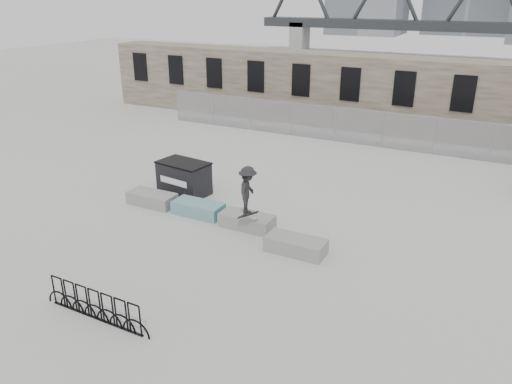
% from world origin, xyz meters
% --- Properties ---
extents(ground, '(120.00, 120.00, 0.00)m').
position_xyz_m(ground, '(0.00, 0.00, 0.00)').
color(ground, '#B6B6B1').
rests_on(ground, ground).
extents(stone_wall, '(36.00, 2.58, 4.50)m').
position_xyz_m(stone_wall, '(0.00, 16.24, 2.26)').
color(stone_wall, brown).
rests_on(stone_wall, ground).
extents(chainlink_fence, '(22.06, 0.06, 2.02)m').
position_xyz_m(chainlink_fence, '(-0.00, 12.50, 1.04)').
color(chainlink_fence, gray).
rests_on(chainlink_fence, ground).
extents(planter_far_left, '(2.00, 0.90, 0.52)m').
position_xyz_m(planter_far_left, '(-3.52, 0.20, 0.28)').
color(planter_far_left, gray).
rests_on(planter_far_left, ground).
extents(planter_center_left, '(2.00, 0.90, 0.52)m').
position_xyz_m(planter_center_left, '(-1.29, 0.24, 0.28)').
color(planter_center_left, teal).
rests_on(planter_center_left, ground).
extents(planter_center_right, '(2.00, 0.90, 0.52)m').
position_xyz_m(planter_center_right, '(0.92, 0.12, 0.28)').
color(planter_center_right, gray).
rests_on(planter_center_right, ground).
extents(planter_offset, '(2.00, 0.90, 0.52)m').
position_xyz_m(planter_offset, '(3.26, -0.79, 0.28)').
color(planter_offset, gray).
rests_on(planter_offset, ground).
extents(dumpster, '(2.30, 1.58, 1.42)m').
position_xyz_m(dumpster, '(-3.05, 1.84, 0.71)').
color(dumpster, black).
rests_on(dumpster, ground).
extents(bike_rack, '(3.59, 0.10, 0.90)m').
position_xyz_m(bike_rack, '(-0.00, -6.61, 0.44)').
color(bike_rack, black).
rests_on(bike_rack, ground).
extents(skateboarder, '(0.92, 1.26, 1.96)m').
position_xyz_m(skateboarder, '(1.29, -0.49, 1.74)').
color(skateboarder, black).
rests_on(skateboarder, ground).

